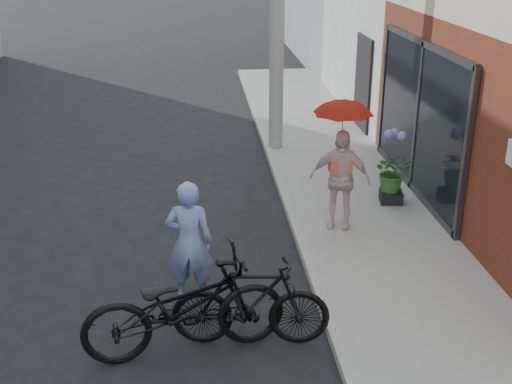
{
  "coord_description": "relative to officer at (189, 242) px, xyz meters",
  "views": [
    {
      "loc": [
        -0.49,
        -6.47,
        4.21
      ],
      "look_at": [
        0.24,
        1.16,
        1.1
      ],
      "focal_mm": 45.0,
      "sensor_mm": 36.0,
      "label": 1
    }
  ],
  "objects": [
    {
      "name": "ground",
      "position": [
        0.63,
        -0.44,
        -0.78
      ],
      "size": [
        80.0,
        80.0,
        0.0
      ],
      "primitive_type": "plane",
      "color": "black",
      "rests_on": "ground"
    },
    {
      "name": "sidewalk",
      "position": [
        2.73,
        1.56,
        -0.72
      ],
      "size": [
        2.2,
        24.0,
        0.12
      ],
      "primitive_type": "cube",
      "color": "gray",
      "rests_on": "ground"
    },
    {
      "name": "curb",
      "position": [
        1.57,
        1.56,
        -0.72
      ],
      "size": [
        0.12,
        24.0,
        0.12
      ],
      "primitive_type": "cube",
      "color": "#9E9E99",
      "rests_on": "ground"
    },
    {
      "name": "officer",
      "position": [
        0.0,
        0.0,
        0.0
      ],
      "size": [
        0.61,
        0.44,
        1.56
      ],
      "primitive_type": "imported",
      "rotation": [
        0.0,
        0.0,
        3.01
      ],
      "color": "#7188C9",
      "rests_on": "ground"
    },
    {
      "name": "bike_left",
      "position": [
        -0.06,
        -1.08,
        -0.21
      ],
      "size": [
        2.27,
        1.12,
        1.14
      ],
      "primitive_type": "imported",
      "rotation": [
        0.0,
        0.0,
        1.74
      ],
      "color": "black",
      "rests_on": "ground"
    },
    {
      "name": "bike_right",
      "position": [
        0.65,
        -1.0,
        -0.26
      ],
      "size": [
        1.76,
        0.66,
        1.03
      ],
      "primitive_type": "imported",
      "rotation": [
        0.0,
        0.0,
        1.47
      ],
      "color": "black",
      "rests_on": "ground"
    },
    {
      "name": "kimono_woman",
      "position": [
        2.19,
        1.68,
        0.09
      ],
      "size": [
        0.95,
        0.63,
        1.49
      ],
      "primitive_type": "imported",
      "rotation": [
        0.0,
        0.0,
        -0.34
      ],
      "color": "#F3CCCC",
      "rests_on": "sidewalk"
    },
    {
      "name": "parasol",
      "position": [
        2.19,
        1.68,
        1.19
      ],
      "size": [
        0.81,
        0.81,
        0.72
      ],
      "primitive_type": "imported",
      "color": "red",
      "rests_on": "kimono_woman"
    },
    {
      "name": "planter",
      "position": [
        3.25,
        2.49,
        -0.56
      ],
      "size": [
        0.4,
        0.4,
        0.19
      ],
      "primitive_type": "cube",
      "rotation": [
        0.0,
        0.0,
        -0.15
      ],
      "color": "black",
      "rests_on": "sidewalk"
    },
    {
      "name": "potted_plant",
      "position": [
        3.25,
        2.49,
        -0.13
      ],
      "size": [
        0.61,
        0.53,
        0.68
      ],
      "primitive_type": "imported",
      "color": "#326628",
      "rests_on": "planter"
    }
  ]
}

